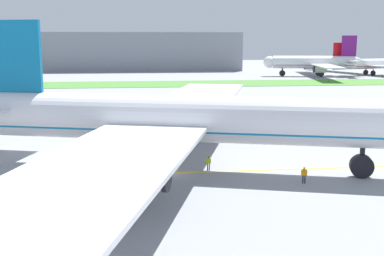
# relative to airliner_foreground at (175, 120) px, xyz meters

# --- Properties ---
(ground_plane) EXTENTS (600.00, 600.00, 0.00)m
(ground_plane) POSITION_rel_airliner_foreground_xyz_m (-1.24, -2.09, -5.76)
(ground_plane) COLOR gray
(ground_plane) RESTS_ON ground
(apron_taxi_line) EXTENTS (280.00, 0.36, 0.01)m
(apron_taxi_line) POSITION_rel_airliner_foreground_xyz_m (-1.24, -1.78, -5.76)
(apron_taxi_line) COLOR yellow
(apron_taxi_line) RESTS_ON ground
(grass_median_strip) EXTENTS (320.00, 24.00, 0.10)m
(grass_median_strip) POSITION_rel_airliner_foreground_xyz_m (-1.24, 109.73, -5.71)
(grass_median_strip) COLOR #4C8438
(grass_median_strip) RESTS_ON ground
(airliner_foreground) EXTENTS (58.89, 97.03, 16.96)m
(airliner_foreground) POSITION_rel_airliner_foreground_xyz_m (0.00, 0.00, 0.00)
(airliner_foreground) COLOR white
(airliner_foreground) RESTS_ON ground
(ground_crew_wingwalker_port) EXTENTS (0.58, 0.29, 1.66)m
(ground_crew_wingwalker_port) POSITION_rel_airliner_foreground_xyz_m (3.68, -1.18, -4.75)
(ground_crew_wingwalker_port) COLOR black
(ground_crew_wingwalker_port) RESTS_ON ground
(ground_crew_marshaller_front) EXTENTS (0.59, 0.38, 1.75)m
(ground_crew_marshaller_front) POSITION_rel_airliner_foreground_xyz_m (12.77, -7.39, -4.70)
(ground_crew_marshaller_front) COLOR black
(ground_crew_marshaller_front) RESTS_ON ground
(service_truck_baggage_loader) EXTENTS (6.42, 4.35, 2.75)m
(service_truck_baggage_loader) POSITION_rel_airliner_foreground_xyz_m (24.56, 26.75, -4.26)
(service_truck_baggage_loader) COLOR #B21E19
(service_truck_baggage_loader) RESTS_ON ground
(parked_airliner_far_right) EXTENTS (41.25, 64.07, 16.23)m
(parked_airliner_far_right) POSITION_rel_airliner_foreground_xyz_m (67.39, 138.43, -0.26)
(parked_airliner_far_right) COLOR white
(parked_airliner_far_right) RESTS_ON ground
(parked_airliner_far_outer) EXTENTS (49.78, 82.54, 13.45)m
(parked_airliner_far_outer) POSITION_rel_airliner_foreground_xyz_m (94.98, 142.95, -1.20)
(parked_airliner_far_outer) COLOR white
(parked_airliner_far_outer) RESTS_ON ground
(terminal_building) EXTENTS (124.19, 20.00, 18.00)m
(terminal_building) POSITION_rel_airliner_foreground_xyz_m (-16.82, 183.74, 3.24)
(terminal_building) COLOR gray
(terminal_building) RESTS_ON ground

